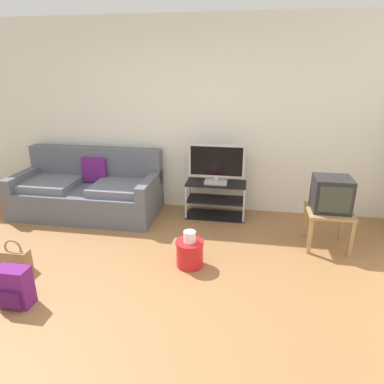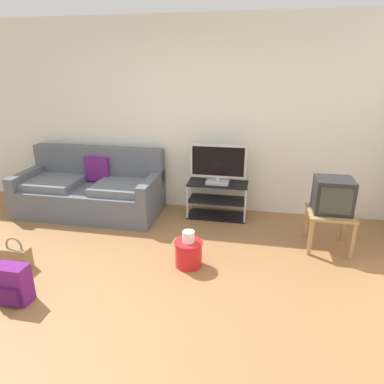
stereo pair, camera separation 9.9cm
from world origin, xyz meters
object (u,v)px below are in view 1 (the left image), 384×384
Objects in this scene: couch at (89,191)px; tv_stand at (216,199)px; handbag at (15,259)px; backpack at (15,287)px; crt_tv at (331,194)px; cleaning_bucket at (190,251)px; flat_tv at (216,164)px; side_table at (329,216)px.

couch is 1.85m from tv_stand.
backpack is at bearing -54.13° from handbag.
crt_tv is 1.02× the size of cleaning_bucket.
flat_tv is at bearing 156.29° from crt_tv.
tv_stand is 1.09× the size of flat_tv.
tv_stand reaches higher than backpack.
couch reaches higher than handbag.
flat_tv reaches higher than cleaning_bucket.
couch is 4.96× the size of cleaning_bucket.
couch is at bearing -175.54° from flat_tv.
flat_tv is 1.53m from crt_tv.
couch reaches higher than tv_stand.
handbag is at bearing -161.69° from side_table.
tv_stand is 1.58m from crt_tv.
couch reaches higher than cleaning_bucket.
backpack is at bearing -151.11° from crt_tv.
couch is 2.13m from backpack.
cleaning_bucket is (-0.14, -1.36, -0.09)m from tv_stand.
couch is at bearing 96.46° from backpack.
crt_tv is at bearing 25.41° from cleaning_bucket.
flat_tv is at bearing -90.00° from tv_stand.
side_table is 1.22× the size of crt_tv.
backpack is at bearing -124.89° from flat_tv.
backpack is 1.05× the size of handbag.
tv_stand is 0.53m from flat_tv.
tv_stand is at bearing 5.15° from couch.
handbag is at bearing -138.23° from flat_tv.
crt_tv is at bearing 27.97° from backpack.
tv_stand is 2.62m from handbag.
flat_tv is 1.58m from side_table.
crt_tv reaches higher than tv_stand.
tv_stand reaches higher than handbag.
side_table is 1.70m from cleaning_bucket.
flat_tv is at bearing 41.77° from handbag.
crt_tv is at bearing -23.71° from flat_tv.
flat_tv is 1.88× the size of cleaning_bucket.
tv_stand is 1.65× the size of side_table.
side_table is 1.36× the size of backpack.
side_table is 3.38m from backpack.
side_table is at bearing 18.31° from handbag.
backpack is at bearing -82.62° from couch.
crt_tv is at bearing 18.56° from handbag.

